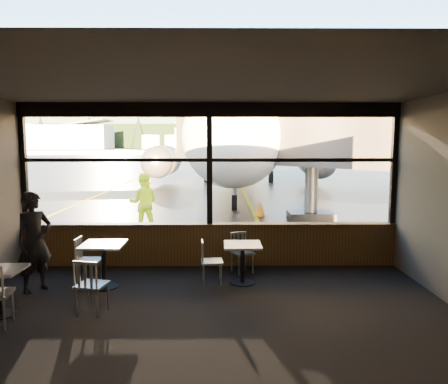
{
  "coord_description": "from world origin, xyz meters",
  "views": [
    {
      "loc": [
        0.23,
        -9.3,
        2.67
      ],
      "look_at": [
        0.32,
        1.0,
        1.5
      ],
      "focal_mm": 35.0,
      "sensor_mm": 36.0,
      "label": 1
    }
  ],
  "objects_px": {
    "cafe_table_mid": "(104,266)",
    "chair_mid_w": "(89,261)",
    "cone_nose": "(260,209)",
    "chair_near_w": "(212,262)",
    "passenger": "(35,242)",
    "ground_crew": "(143,203)",
    "chair_mid_s": "(92,286)",
    "airliner": "(239,102)",
    "cafe_table_near": "(242,264)",
    "cafe_table_left": "(1,292)",
    "jet_bridge": "(320,149)",
    "cone_wing": "(148,178)",
    "chair_near_n": "(242,253)"
  },
  "relations": [
    {
      "from": "chair_mid_w",
      "to": "cone_wing",
      "type": "height_order",
      "value": "chair_mid_w"
    },
    {
      "from": "cafe_table_near",
      "to": "cafe_table_mid",
      "type": "distance_m",
      "value": 2.57
    },
    {
      "from": "jet_bridge",
      "to": "cafe_table_mid",
      "type": "distance_m",
      "value": 9.11
    },
    {
      "from": "chair_mid_s",
      "to": "cafe_table_near",
      "type": "bearing_deg",
      "value": 43.36
    },
    {
      "from": "chair_mid_w",
      "to": "cone_wing",
      "type": "bearing_deg",
      "value": -172.09
    },
    {
      "from": "cafe_table_left",
      "to": "cone_wing",
      "type": "relative_size",
      "value": 1.41
    },
    {
      "from": "cone_nose",
      "to": "chair_near_w",
      "type": "bearing_deg",
      "value": -101.84
    },
    {
      "from": "passenger",
      "to": "ground_crew",
      "type": "height_order",
      "value": "passenger"
    },
    {
      "from": "cafe_table_near",
      "to": "jet_bridge",
      "type": "bearing_deg",
      "value": 66.37
    },
    {
      "from": "cafe_table_near",
      "to": "ground_crew",
      "type": "xyz_separation_m",
      "value": [
        -2.7,
        4.79,
        0.5
      ]
    },
    {
      "from": "cafe_table_near",
      "to": "ground_crew",
      "type": "distance_m",
      "value": 5.52
    },
    {
      "from": "cafe_table_near",
      "to": "passenger",
      "type": "bearing_deg",
      "value": -174.31
    },
    {
      "from": "cafe_table_mid",
      "to": "chair_near_w",
      "type": "height_order",
      "value": "chair_near_w"
    },
    {
      "from": "cafe_table_left",
      "to": "cafe_table_mid",
      "type": "bearing_deg",
      "value": 46.24
    },
    {
      "from": "airliner",
      "to": "cafe_table_mid",
      "type": "bearing_deg",
      "value": -95.92
    },
    {
      "from": "chair_mid_s",
      "to": "cone_nose",
      "type": "distance_m",
      "value": 9.79
    },
    {
      "from": "chair_near_w",
      "to": "ground_crew",
      "type": "distance_m",
      "value": 5.25
    },
    {
      "from": "chair_near_w",
      "to": "ground_crew",
      "type": "xyz_separation_m",
      "value": [
        -2.12,
        4.78,
        0.47
      ]
    },
    {
      "from": "airliner",
      "to": "cafe_table_near",
      "type": "distance_m",
      "value": 21.29
    },
    {
      "from": "chair_near_n",
      "to": "ground_crew",
      "type": "height_order",
      "value": "ground_crew"
    },
    {
      "from": "cone_nose",
      "to": "chair_mid_w",
      "type": "bearing_deg",
      "value": -116.82
    },
    {
      "from": "chair_near_w",
      "to": "chair_mid_w",
      "type": "height_order",
      "value": "chair_mid_w"
    },
    {
      "from": "jet_bridge",
      "to": "cone_wing",
      "type": "height_order",
      "value": "jet_bridge"
    },
    {
      "from": "chair_near_n",
      "to": "cone_wing",
      "type": "bearing_deg",
      "value": -100.28
    },
    {
      "from": "chair_mid_s",
      "to": "cone_nose",
      "type": "xyz_separation_m",
      "value": [
        3.46,
        9.16,
        -0.18
      ]
    },
    {
      "from": "cafe_table_near",
      "to": "chair_near_n",
      "type": "distance_m",
      "value": 0.69
    },
    {
      "from": "ground_crew",
      "to": "jet_bridge",
      "type": "bearing_deg",
      "value": -165.53
    },
    {
      "from": "ground_crew",
      "to": "cone_wing",
      "type": "bearing_deg",
      "value": -85.8
    },
    {
      "from": "cafe_table_near",
      "to": "ground_crew",
      "type": "height_order",
      "value": "ground_crew"
    },
    {
      "from": "cafe_table_mid",
      "to": "cone_nose",
      "type": "bearing_deg",
      "value": 65.6
    },
    {
      "from": "chair_mid_w",
      "to": "jet_bridge",
      "type": "bearing_deg",
      "value": 140.77
    },
    {
      "from": "chair_mid_s",
      "to": "chair_mid_w",
      "type": "relative_size",
      "value": 0.99
    },
    {
      "from": "chair_near_w",
      "to": "cafe_table_mid",
      "type": "bearing_deg",
      "value": -88.02
    },
    {
      "from": "passenger",
      "to": "cone_nose",
      "type": "bearing_deg",
      "value": 6.34
    },
    {
      "from": "chair_near_w",
      "to": "passenger",
      "type": "xyz_separation_m",
      "value": [
        -3.17,
        -0.38,
        0.49
      ]
    },
    {
      "from": "cone_nose",
      "to": "passenger",
      "type": "bearing_deg",
      "value": -120.57
    },
    {
      "from": "passenger",
      "to": "ground_crew",
      "type": "relative_size",
      "value": 1.02
    },
    {
      "from": "cafe_table_mid",
      "to": "chair_mid_s",
      "type": "relative_size",
      "value": 0.93
    },
    {
      "from": "chair_mid_w",
      "to": "cafe_table_left",
      "type": "bearing_deg",
      "value": -30.44
    },
    {
      "from": "passenger",
      "to": "chair_mid_s",
      "type": "bearing_deg",
      "value": -91.88
    },
    {
      "from": "cafe_table_near",
      "to": "chair_near_n",
      "type": "xyz_separation_m",
      "value": [
        0.03,
        0.69,
        0.03
      ]
    },
    {
      "from": "chair_mid_s",
      "to": "passenger",
      "type": "relative_size",
      "value": 0.5
    },
    {
      "from": "cone_nose",
      "to": "chair_mid_s",
      "type": "bearing_deg",
      "value": -110.7
    },
    {
      "from": "cafe_table_near",
      "to": "chair_mid_w",
      "type": "xyz_separation_m",
      "value": [
        -2.88,
        -0.04,
        0.07
      ]
    },
    {
      "from": "airliner",
      "to": "chair_near_n",
      "type": "xyz_separation_m",
      "value": [
        -0.76,
        -20.01,
        -4.85
      ]
    },
    {
      "from": "chair_mid_s",
      "to": "ground_crew",
      "type": "xyz_separation_m",
      "value": [
        -0.28,
        6.23,
        0.44
      ]
    },
    {
      "from": "chair_near_n",
      "to": "cafe_table_left",
      "type": "bearing_deg",
      "value": 5.32
    },
    {
      "from": "cafe_table_mid",
      "to": "chair_mid_w",
      "type": "bearing_deg",
      "value": 150.33
    },
    {
      "from": "cafe_table_near",
      "to": "chair_near_n",
      "type": "relative_size",
      "value": 0.92
    },
    {
      "from": "cafe_table_near",
      "to": "chair_mid_s",
      "type": "bearing_deg",
      "value": -149.34
    }
  ]
}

